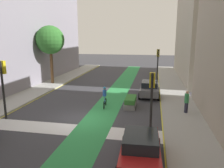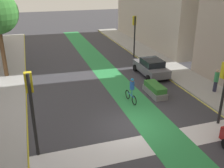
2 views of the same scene
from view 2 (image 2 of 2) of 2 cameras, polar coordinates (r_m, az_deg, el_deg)
The scene contains 12 objects.
ground_plane at distance 15.61m, azimuth 4.39°, elevation -9.27°, with size 120.00×120.00×0.00m, color #38383D.
bike_lane_paint at distance 16.11m, azimuth 8.87°, elevation -8.40°, with size 2.40×60.00×0.01m, color #2D8C47.
crosswalk_band at distance 14.10m, azimuth 7.52°, elevation -13.28°, with size 12.00×1.80×0.01m, color silver.
curb_stripe_left at distance 14.74m, azimuth -18.35°, elevation -12.61°, with size 0.16×60.00×0.01m, color yellow.
curb_stripe_right at distance 18.50m, azimuth 21.97°, elevation -5.60°, with size 0.16×60.00×0.01m, color yellow.
traffic_signal_near_right at distance 16.09m, azimuth 23.62°, elevation 0.54°, with size 0.35×0.52×3.83m.
traffic_signal_near_left at distance 12.43m, azimuth -17.59°, elevation -3.24°, with size 0.35×0.52×4.32m.
traffic_signal_far_right at distance 28.42m, azimuth 5.00°, elevation 12.11°, with size 0.35×0.52×4.47m.
car_grey_right_far at distance 23.33m, azimuth 8.69°, elevation 3.73°, with size 2.04×4.21×1.57m.
cyclist_in_lane at distance 18.01m, azimuth 4.38°, elevation -1.26°, with size 0.32×1.73×1.86m.
pedestrian_sidewalk_right_a at distance 20.90m, azimuth 22.13°, elevation 0.77°, with size 0.34×0.34×1.77m.
median_planter at distance 19.62m, azimuth 9.52°, elevation -1.26°, with size 0.95×2.39×0.85m.
Camera 2 is at (-5.20, -12.23, 8.20)m, focal length 41.13 mm.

